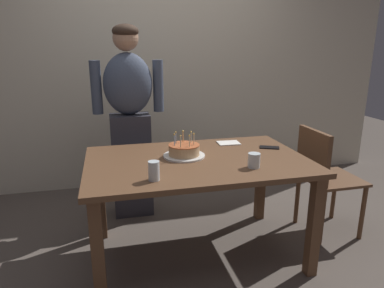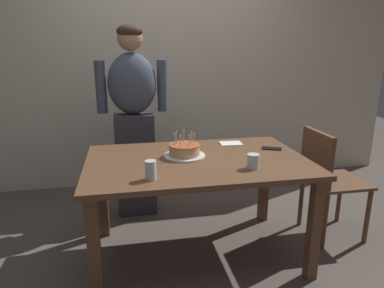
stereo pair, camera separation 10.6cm
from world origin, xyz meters
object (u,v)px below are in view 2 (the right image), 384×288
at_px(person_man_bearded, 134,119).
at_px(birthday_cake, 184,151).
at_px(cell_phone, 272,148).
at_px(dining_chair, 326,175).
at_px(water_glass_near, 151,170).
at_px(napkin_stack, 231,143).
at_px(water_glass_far, 253,161).

bearing_deg(person_man_bearded, birthday_cake, 114.19).
distance_m(cell_phone, dining_chair, 0.50).
bearing_deg(person_man_bearded, water_glass_near, 93.03).
bearing_deg(napkin_stack, birthday_cake, -149.42).
height_order(person_man_bearded, dining_chair, person_man_bearded).
height_order(cell_phone, person_man_bearded, person_man_bearded).
bearing_deg(birthday_cake, water_glass_near, -123.97).
relative_size(water_glass_far, cell_phone, 0.65).
distance_m(napkin_stack, dining_chair, 0.78).
bearing_deg(napkin_stack, dining_chair, -19.30).
bearing_deg(birthday_cake, napkin_stack, 30.58).
xyz_separation_m(birthday_cake, napkin_stack, (0.42, 0.25, -0.04)).
relative_size(cell_phone, dining_chair, 0.17).
bearing_deg(water_glass_far, person_man_bearded, 124.02).
distance_m(birthday_cake, dining_chair, 1.15).
height_order(water_glass_far, napkin_stack, water_glass_far).
height_order(water_glass_near, cell_phone, water_glass_near).
bearing_deg(cell_phone, dining_chair, 17.44).
height_order(birthday_cake, napkin_stack, birthday_cake).
relative_size(water_glass_near, napkin_stack, 0.66).
relative_size(napkin_stack, person_man_bearded, 0.10).
bearing_deg(water_glass_far, napkin_stack, 86.55).
bearing_deg(birthday_cake, dining_chair, -0.04).
xyz_separation_m(water_glass_far, napkin_stack, (0.03, 0.57, -0.04)).
bearing_deg(napkin_stack, water_glass_near, -136.86).
distance_m(water_glass_far, dining_chair, 0.85).
xyz_separation_m(water_glass_near, cell_phone, (0.94, 0.45, -0.05)).
bearing_deg(napkin_stack, water_glass_far, -93.45).
height_order(napkin_stack, person_man_bearded, person_man_bearded).
bearing_deg(birthday_cake, cell_phone, 4.57).
relative_size(water_glass_far, dining_chair, 0.11).
distance_m(cell_phone, person_man_bearded, 1.21).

